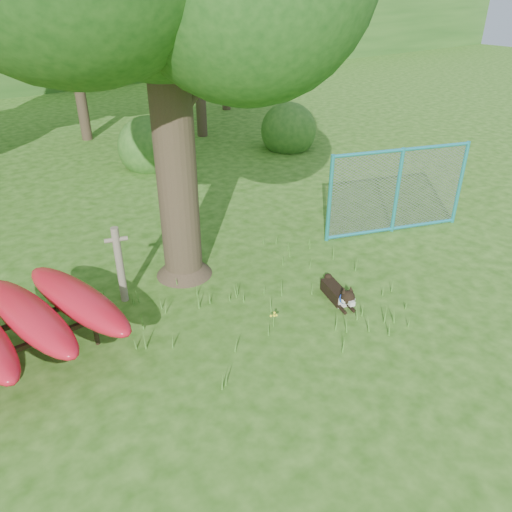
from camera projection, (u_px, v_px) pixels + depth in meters
ground at (292, 348)px, 7.58m from camera, size 80.00×80.00×0.00m
wooden_post at (120, 263)px, 8.37m from camera, size 0.38×0.18×1.40m
kayak_rack at (4, 326)px, 6.93m from camera, size 3.10×2.75×0.91m
husky_dog at (339, 294)px, 8.59m from camera, size 0.48×1.00×0.46m
fence_section at (397, 191)px, 10.67m from camera, size 3.09×1.15×3.16m
wildflower_clump at (274, 316)px, 7.95m from camera, size 0.12×0.10×0.26m
bg_tree_c at (66, 9)px, 15.54m from camera, size 4.00×4.00×6.12m
shrub_right at (288, 148)px, 16.59m from camera, size 1.80×1.80×1.80m
shrub_mid at (151, 167)px, 14.97m from camera, size 1.80×1.80×1.80m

